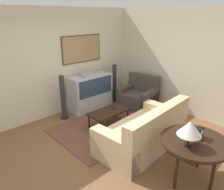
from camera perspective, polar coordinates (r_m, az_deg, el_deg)
ground_plane at (r=4.52m, az=-1.38°, el=-13.55°), size 12.00×12.00×0.00m
wall_back at (r=5.66m, az=-16.03°, el=7.70°), size 12.00×0.10×2.70m
wall_right at (r=5.95m, az=17.94°, el=8.06°), size 0.06×12.00×2.70m
area_rug at (r=5.26m, az=-1.09°, el=-8.17°), size 2.44×1.76×0.01m
tv at (r=6.09m, az=-5.64°, el=0.85°), size 1.21×0.52×1.05m
couch at (r=4.43m, az=8.49°, el=-9.72°), size 1.99×1.11×0.92m
armchair at (r=6.25m, az=6.95°, el=-0.52°), size 0.95×1.05×0.91m
coffee_table at (r=5.15m, az=-0.85°, el=-4.65°), size 0.97×0.50×0.39m
console_table at (r=3.66m, az=20.81°, el=-11.90°), size 1.05×1.05×0.72m
table_lamp at (r=3.32m, az=19.67°, el=-8.23°), size 0.35×0.35×0.39m
mantel_clock at (r=3.67m, az=21.73°, el=-9.18°), size 0.16×0.10×0.17m
remote at (r=5.26m, az=0.44°, el=-3.43°), size 0.10×0.16×0.02m
speaker_tower_left at (r=5.59m, az=-12.67°, el=-0.92°), size 0.21×0.21×1.13m
speaker_tower_right at (r=6.60m, az=0.62°, el=2.92°), size 0.21×0.21×1.13m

